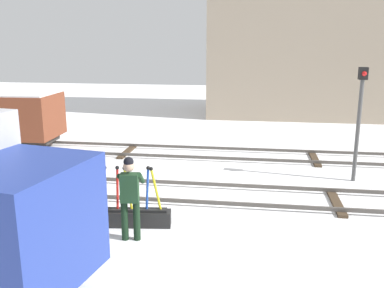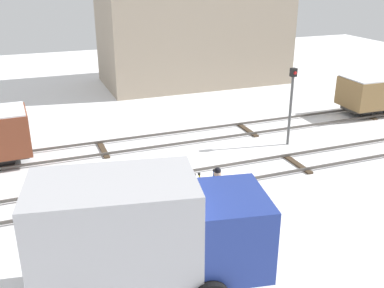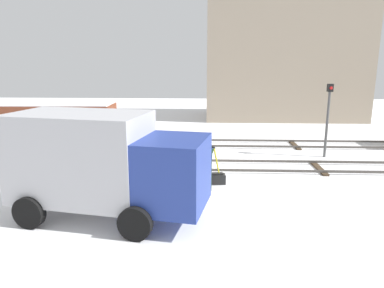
{
  "view_description": "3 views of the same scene",
  "coord_description": "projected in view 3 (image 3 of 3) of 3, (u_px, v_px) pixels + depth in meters",
  "views": [
    {
      "loc": [
        1.28,
        -11.0,
        4.21
      ],
      "look_at": [
        -0.46,
        0.76,
        1.31
      ],
      "focal_mm": 39.69,
      "sensor_mm": 36.0,
      "label": 1
    },
    {
      "loc": [
        -6.32,
        -13.84,
        7.44
      ],
      "look_at": [
        -0.55,
        1.22,
        1.03
      ],
      "focal_mm": 41.72,
      "sensor_mm": 36.0,
      "label": 2
    },
    {
      "loc": [
        -1.23,
        -14.67,
        4.43
      ],
      "look_at": [
        -1.9,
        0.42,
        0.95
      ],
      "focal_mm": 33.25,
      "sensor_mm": 36.0,
      "label": 3
    }
  ],
  "objects": [
    {
      "name": "delivery_truck",
      "position": [
        104.0,
        162.0,
        10.05
      ],
      "size": [
        5.78,
        3.17,
        3.05
      ],
      "rotation": [
        0.0,
        0.0,
        -0.18
      ],
      "color": "navy",
      "rests_on": "ground_plane"
    },
    {
      "name": "signal_post",
      "position": [
        328.0,
        112.0,
        16.55
      ],
      "size": [
        0.24,
        0.32,
        3.47
      ],
      "color": "#4C4C4C",
      "rests_on": "ground_plane"
    },
    {
      "name": "track_main_line",
      "position": [
        236.0,
        166.0,
        15.19
      ],
      "size": [
        44.0,
        1.94,
        0.18
      ],
      "color": "#4C4742",
      "rests_on": "ground_plane"
    },
    {
      "name": "track_siding_near",
      "position": [
        230.0,
        143.0,
        19.39
      ],
      "size": [
        44.0,
        1.94,
        0.18
      ],
      "color": "#4C4742",
      "rests_on": "ground_plane"
    },
    {
      "name": "switch_lever_frame",
      "position": [
        201.0,
        178.0,
        13.18
      ],
      "size": [
        1.83,
        0.58,
        1.45
      ],
      "rotation": [
        0.0,
        0.0,
        0.12
      ],
      "color": "black",
      "rests_on": "ground_plane"
    },
    {
      "name": "rail_worker",
      "position": [
        206.0,
        161.0,
        12.33
      ],
      "size": [
        0.6,
        0.7,
        1.87
      ],
      "rotation": [
        0.0,
        0.0,
        0.12
      ],
      "color": "black",
      "rests_on": "ground_plane"
    },
    {
      "name": "ground_plane",
      "position": [
        236.0,
        168.0,
        15.22
      ],
      "size": [
        60.0,
        60.0,
        0.0
      ],
      "primitive_type": "plane",
      "color": "white"
    },
    {
      "name": "freight_car_back_track",
      "position": [
        61.0,
        121.0,
        19.53
      ],
      "size": [
        5.85,
        2.29,
        2.24
      ],
      "rotation": [
        0.0,
        0.0,
        0.03
      ],
      "color": "#2D2B28",
      "rests_on": "ground_plane"
    },
    {
      "name": "apartment_building",
      "position": [
        283.0,
        50.0,
        28.16
      ],
      "size": [
        12.34,
        6.24,
        10.71
      ],
      "color": "gray",
      "rests_on": "ground_plane"
    }
  ]
}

